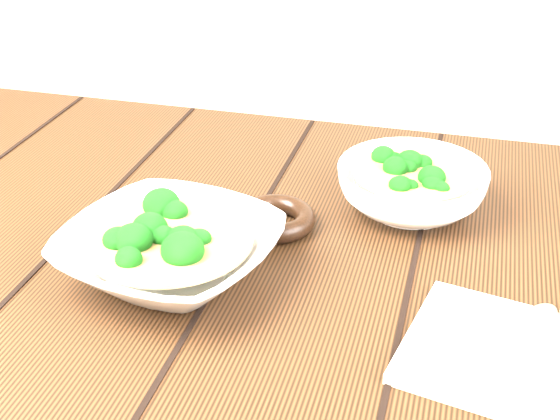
# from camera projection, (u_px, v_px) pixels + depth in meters

# --- Properties ---
(table) EXTENTS (1.20, 0.80, 0.75)m
(table) POSITION_uv_depth(u_px,v_px,m) (254.00, 337.00, 0.94)
(table) COLOR #351E0F
(table) RESTS_ON ground
(soup_bowl_front) EXTENTS (0.27, 0.27, 0.07)m
(soup_bowl_front) POSITION_uv_depth(u_px,v_px,m) (170.00, 251.00, 0.83)
(soup_bowl_front) COLOR silver
(soup_bowl_front) RESTS_ON table
(soup_bowl_back) EXTENTS (0.22, 0.22, 0.07)m
(soup_bowl_back) POSITION_uv_depth(u_px,v_px,m) (411.00, 187.00, 0.96)
(soup_bowl_back) COLOR silver
(soup_bowl_back) RESTS_ON table
(trivet) EXTENTS (0.11, 0.11, 0.02)m
(trivet) POSITION_uv_depth(u_px,v_px,m) (275.00, 218.00, 0.93)
(trivet) COLOR black
(trivet) RESTS_ON table
(napkin) EXTENTS (0.23, 0.20, 0.01)m
(napkin) POSITION_uv_depth(u_px,v_px,m) (515.00, 358.00, 0.72)
(napkin) COLOR beige
(napkin) RESTS_ON table
(spoon_left) EXTENTS (0.09, 0.15, 0.01)m
(spoon_left) POSITION_uv_depth(u_px,v_px,m) (524.00, 330.00, 0.74)
(spoon_left) COLOR #A7A293
(spoon_left) RESTS_ON napkin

